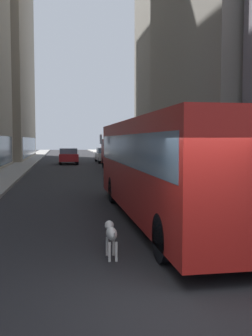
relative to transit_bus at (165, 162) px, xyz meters
The scene contains 9 objects.
ground_plane 29.07m from the transit_bus, 92.37° to the left, with size 120.00×120.00×0.00m, color #232326.
sidewalk_left 29.85m from the transit_bus, 103.39° to the left, with size 2.40×110.00×0.15m, color gray.
sidewalk_right 29.39m from the transit_bus, 81.18° to the left, with size 2.40×110.00×0.15m, color #ADA89E.
transit_bus is the anchor object (origin of this frame).
car_red_coupe 29.10m from the transit_bus, 94.73° to the left, with size 1.92×4.37×1.62m.
car_black_suv 10.73m from the transit_bus, 81.39° to the left, with size 1.72×4.50×1.62m.
car_white_van 30.81m from the transit_bus, 87.02° to the left, with size 1.83×4.71×1.62m.
box_truck 19.57m from the transit_bus, 85.31° to the left, with size 2.30×7.50×3.05m.
dalmatian_dog 4.42m from the transit_bus, 120.45° to the right, with size 0.22×0.96×0.72m.
Camera 1 is at (-1.96, -5.56, 2.46)m, focal length 41.45 mm.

